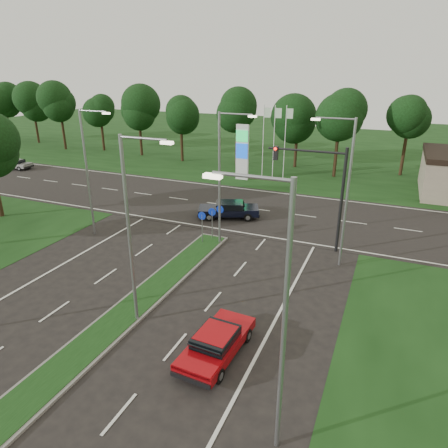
% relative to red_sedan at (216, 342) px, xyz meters
% --- Properties ---
extents(ground, '(160.00, 160.00, 0.00)m').
position_rel_red_sedan_xyz_m(ground, '(-5.39, -5.25, -0.65)').
color(ground, black).
rests_on(ground, ground).
extents(verge_far, '(160.00, 50.00, 0.02)m').
position_rel_red_sedan_xyz_m(verge_far, '(-5.39, 49.75, -0.65)').
color(verge_far, black).
rests_on(verge_far, ground).
extents(cross_road, '(160.00, 12.00, 0.02)m').
position_rel_red_sedan_xyz_m(cross_road, '(-5.39, 18.75, -0.65)').
color(cross_road, black).
rests_on(cross_road, ground).
extents(median_kerb, '(2.00, 26.00, 0.12)m').
position_rel_red_sedan_xyz_m(median_kerb, '(-5.39, -1.25, -0.59)').
color(median_kerb, slate).
rests_on(median_kerb, ground).
extents(streetlight_median_near, '(2.53, 0.22, 9.00)m').
position_rel_red_sedan_xyz_m(streetlight_median_near, '(-4.39, 0.75, 4.43)').
color(streetlight_median_near, gray).
rests_on(streetlight_median_near, ground).
extents(streetlight_median_far, '(2.53, 0.22, 9.00)m').
position_rel_red_sedan_xyz_m(streetlight_median_far, '(-4.39, 10.75, 4.43)').
color(streetlight_median_far, gray).
rests_on(streetlight_median_far, ground).
extents(streetlight_left_far, '(2.53, 0.22, 9.00)m').
position_rel_red_sedan_xyz_m(streetlight_left_far, '(-13.69, 8.75, 4.43)').
color(streetlight_left_far, gray).
rests_on(streetlight_left_far, ground).
extents(streetlight_right_far, '(2.53, 0.22, 9.00)m').
position_rel_red_sedan_xyz_m(streetlight_right_far, '(3.41, 10.75, 4.43)').
color(streetlight_right_far, gray).
rests_on(streetlight_right_far, ground).
extents(streetlight_right_near, '(2.53, 0.22, 9.00)m').
position_rel_red_sedan_xyz_m(streetlight_right_near, '(3.41, -3.25, 4.43)').
color(streetlight_right_near, gray).
rests_on(streetlight_right_near, ground).
extents(traffic_signal, '(5.10, 0.42, 7.00)m').
position_rel_red_sedan_xyz_m(traffic_signal, '(1.80, 12.75, 4.01)').
color(traffic_signal, black).
rests_on(traffic_signal, ground).
extents(median_signs, '(1.16, 1.76, 2.38)m').
position_rel_red_sedan_xyz_m(median_signs, '(-5.39, 11.15, 1.07)').
color(median_signs, gray).
rests_on(median_signs, ground).
extents(gas_pylon, '(5.80, 1.26, 8.00)m').
position_rel_red_sedan_xyz_m(gas_pylon, '(-9.18, 27.80, 2.55)').
color(gas_pylon, silver).
rests_on(gas_pylon, ground).
extents(treeline_far, '(6.00, 6.00, 9.90)m').
position_rel_red_sedan_xyz_m(treeline_far, '(-5.29, 34.68, 6.18)').
color(treeline_far, black).
rests_on(treeline_far, ground).
extents(red_sedan, '(2.02, 4.47, 1.20)m').
position_rel_red_sedan_xyz_m(red_sedan, '(0.00, 0.00, 0.00)').
color(red_sedan, '#9D080D').
rests_on(red_sedan, ground).
extents(navy_sedan, '(5.26, 3.69, 1.34)m').
position_rel_red_sedan_xyz_m(navy_sedan, '(-6.04, 15.92, 0.07)').
color(navy_sedan, black).
rests_on(navy_sedan, ground).
extents(far_car_a, '(4.12, 2.11, 1.14)m').
position_rel_red_sedan_xyz_m(far_car_a, '(-36.67, 21.47, -0.03)').
color(far_car_a, gray).
rests_on(far_car_a, ground).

